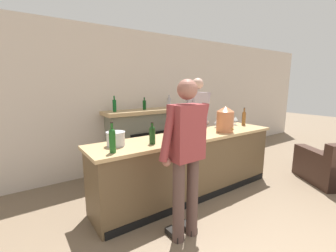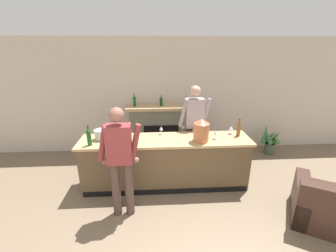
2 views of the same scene
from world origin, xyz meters
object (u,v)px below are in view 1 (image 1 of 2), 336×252
Objects in this scene: wine_bottle_riesling_slim at (112,139)px; wine_glass_mid_counter at (232,122)px; fireplace_stone at (144,139)px; ice_bucket_steel at (116,139)px; person_customer at (186,154)px; wine_glass_near_bucket at (177,126)px; wine_bottle_merlot_tall at (152,134)px; armchair_black at (336,168)px; wine_bottle_burgundy_dark at (244,117)px; person_bartender at (197,122)px; copper_dispenser at (225,119)px; potted_plant_corner at (237,137)px; wine_glass_by_dispenser at (235,119)px; wine_glass_front_right at (217,122)px.

wine_bottle_riesling_slim is 2.20m from wine_glass_mid_counter.
fireplace_stone is 1.77m from ice_bucket_steel.
person_customer is 11.08× the size of wine_glass_near_bucket.
wine_bottle_merlot_tall is 0.81× the size of wine_bottle_riesling_slim.
person_customer is at bearing -107.30° from fireplace_stone.
armchair_black is 3.76× the size of wine_bottle_burgundy_dark.
wine_glass_near_bucket is at bearing 8.86° from ice_bucket_steel.
person_customer is 10.39× the size of wine_glass_mid_counter.
armchair_black is 2.54m from person_bartender.
copper_dispenser is at bearing 149.35° from armchair_black.
wine_glass_near_bucket is at bearing 163.46° from wine_glass_mid_counter.
person_customer is at bearing -150.02° from potted_plant_corner.
fireplace_stone is at bearing 123.30° from wine_glass_mid_counter.
copper_dispenser is 1.45× the size of wine_bottle_merlot_tall.
fireplace_stone is 10.08× the size of wine_glass_by_dispenser.
wine_glass_by_dispenser is at bearing -3.59° from wine_glass_front_right.
wine_glass_mid_counter is (-0.36, -0.22, 0.01)m from wine_glass_by_dispenser.
person_bartender reaches higher than potted_plant_corner.
wine_bottle_merlot_tall is at bearing -23.24° from ice_bucket_steel.
armchair_black is at bearing -30.65° from copper_dispenser.
wine_bottle_burgundy_dark is (-0.99, 1.22, 0.83)m from armchair_black.
copper_dispenser is 1.73× the size of ice_bucket_steel.
armchair_black is at bearing -97.10° from potted_plant_corner.
copper_dispenser is at bearing -165.38° from wine_bottle_burgundy_dark.
copper_dispenser is 0.71m from wine_glass_by_dispenser.
wine_glass_mid_counter is at bearing -165.97° from wine_bottle_burgundy_dark.
armchair_black is at bearing -44.10° from person_bartender.
wine_bottle_merlot_tall reaches higher than wine_glass_by_dispenser.
ice_bucket_steel is 1.94m from wine_glass_front_right.
fireplace_stone reaches higher than wine_bottle_merlot_tall.
person_bartender is 11.35× the size of wine_glass_by_dispenser.
person_bartender is at bearing 90.60° from copper_dispenser.
wine_bottle_merlot_tall is 2.02m from wine_glass_by_dispenser.
ice_bucket_steel is (-1.12, -1.31, 0.42)m from fireplace_stone.
armchair_black is 5.23× the size of ice_bucket_steel.
person_customer is at bearing -87.34° from wine_bottle_merlot_tall.
ice_bucket_steel is 2.52m from wine_bottle_burgundy_dark.
wine_bottle_burgundy_dark is at bearing -31.83° from person_bartender.
copper_dispenser is (-2.03, -1.30, 0.82)m from potted_plant_corner.
wine_bottle_riesling_slim is at bearing -128.75° from fireplace_stone.
wine_glass_mid_counter is 1.07× the size of wine_glass_near_bucket.
armchair_black is 0.68× the size of person_bartender.
armchair_black is at bearing -29.89° from wine_glass_near_bucket.
potted_plant_corner is at bearing 35.85° from wine_glass_by_dispenser.
wine_bottle_burgundy_dark is (0.74, 0.19, -0.06)m from copper_dispenser.
copper_dispenser is 0.38m from wine_glass_front_right.
wine_glass_front_right is (1.49, 0.96, 0.08)m from person_customer.
wine_glass_near_bucket is at bearing 173.20° from wine_bottle_burgundy_dark.
wine_glass_front_right reaches higher than armchair_black.
wine_glass_by_dispenser is at bearing -42.76° from fireplace_stone.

